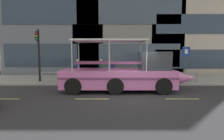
# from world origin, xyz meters

# --- Properties ---
(ground_plane) EXTENTS (120.00, 120.00, 0.00)m
(ground_plane) POSITION_xyz_m (0.00, 0.00, 0.00)
(ground_plane) COLOR #2B2B2D
(sidewalk) EXTENTS (32.00, 4.80, 0.18)m
(sidewalk) POSITION_xyz_m (0.00, 5.60, 0.09)
(sidewalk) COLOR gray
(sidewalk) RESTS_ON ground_plane
(curb_edge) EXTENTS (32.00, 0.18, 0.18)m
(curb_edge) POSITION_xyz_m (0.00, 3.11, 0.09)
(curb_edge) COLOR #B2ADA3
(curb_edge) RESTS_ON ground_plane
(lane_centreline) EXTENTS (25.80, 0.12, 0.01)m
(lane_centreline) POSITION_xyz_m (-0.00, -0.85, 0.00)
(lane_centreline) COLOR #DBD64C
(lane_centreline) RESTS_ON ground_plane
(curb_guardrail) EXTENTS (12.18, 0.09, 0.79)m
(curb_guardrail) POSITION_xyz_m (-0.76, 3.45, 0.71)
(curb_guardrail) COLOR gray
(curb_guardrail) RESTS_ON sidewalk
(traffic_light_pole) EXTENTS (0.24, 0.46, 4.11)m
(traffic_light_pole) POSITION_xyz_m (-7.11, 3.82, 2.67)
(traffic_light_pole) COLOR black
(traffic_light_pole) RESTS_ON sidewalk
(parking_sign) EXTENTS (0.60, 0.12, 2.75)m
(parking_sign) POSITION_xyz_m (4.47, 3.79, 2.05)
(parking_sign) COLOR #4C4F54
(parking_sign) RESTS_ON sidewalk
(duck_tour_boat) EXTENTS (8.81, 2.49, 3.27)m
(duck_tour_boat) POSITION_xyz_m (-0.44, 1.23, 1.07)
(duck_tour_boat) COLOR pink
(duck_tour_boat) RESTS_ON ground_plane
(pedestrian_near_bow) EXTENTS (0.21, 0.45, 1.56)m
(pedestrian_near_bow) POSITION_xyz_m (3.00, 4.67, 1.12)
(pedestrian_near_bow) COLOR #1E2338
(pedestrian_near_bow) RESTS_ON sidewalk
(pedestrian_mid_left) EXTENTS (0.47, 0.25, 1.66)m
(pedestrian_mid_left) POSITION_xyz_m (-1.33, 4.43, 1.18)
(pedestrian_mid_left) COLOR black
(pedestrian_mid_left) RESTS_ON sidewalk
(pedestrian_mid_right) EXTENTS (0.31, 0.48, 1.77)m
(pedestrian_mid_right) POSITION_xyz_m (-2.24, 4.31, 1.25)
(pedestrian_mid_right) COLOR #1E2338
(pedestrian_mid_right) RESTS_ON sidewalk
(pedestrian_near_stern) EXTENTS (0.24, 0.51, 1.77)m
(pedestrian_near_stern) POSITION_xyz_m (-4.13, 4.19, 1.25)
(pedestrian_near_stern) COLOR #1E2338
(pedestrian_near_stern) RESTS_ON sidewalk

